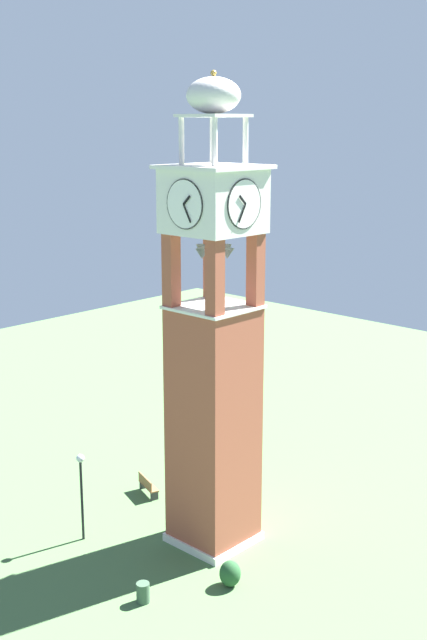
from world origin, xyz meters
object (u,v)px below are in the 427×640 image
at_px(lamp_post, 81,481).
at_px(trash_bin, 143,593).
at_px(park_bench, 147,485).
at_px(clock_tower, 213,363).

relative_size(lamp_post, trash_bin, 5.07).
relative_size(park_bench, trash_bin, 2.07).
bearing_deg(lamp_post, clock_tower, 132.34).
height_order(clock_tower, trash_bin, clock_tower).
bearing_deg(trash_bin, clock_tower, -166.67).
height_order(park_bench, trash_bin, park_bench).
distance_m(park_bench, trash_bin, 9.28).
bearing_deg(clock_tower, lamp_post, -47.66).
distance_m(clock_tower, park_bench, 9.55).
bearing_deg(trash_bin, park_bench, -133.34).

